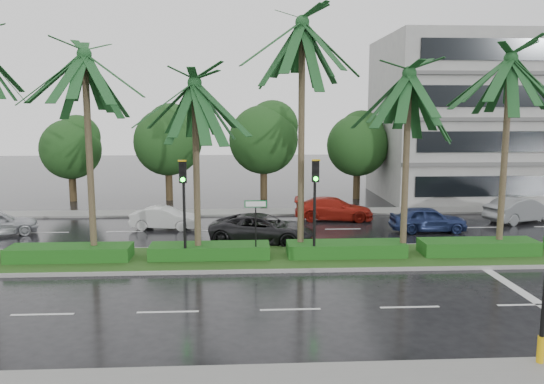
{
  "coord_description": "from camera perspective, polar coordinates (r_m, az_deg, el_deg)",
  "views": [
    {
      "loc": [
        -1.51,
        -21.61,
        6.42
      ],
      "look_at": [
        -0.25,
        1.5,
        2.95
      ],
      "focal_mm": 35.0,
      "sensor_mm": 36.0,
      "label": 1
    }
  ],
  "objects": [
    {
      "name": "ground",
      "position": [
        22.6,
        0.85,
        -7.98
      ],
      "size": [
        120.0,
        120.0,
        0.0
      ],
      "primitive_type": "plane",
      "color": "black",
      "rests_on": "ground"
    },
    {
      "name": "far_sidewalk",
      "position": [
        34.24,
        -0.53,
        -2.17
      ],
      "size": [
        40.0,
        2.0,
        0.12
      ],
      "primitive_type": "cube",
      "color": "slate",
      "rests_on": "ground"
    },
    {
      "name": "median",
      "position": [
        23.53,
        0.68,
        -7.1
      ],
      "size": [
        36.0,
        4.0,
        0.15
      ],
      "color": "gray",
      "rests_on": "ground"
    },
    {
      "name": "hedge",
      "position": [
        23.44,
        0.68,
        -6.23
      ],
      "size": [
        35.2,
        1.4,
        0.6
      ],
      "color": "#164814",
      "rests_on": "median"
    },
    {
      "name": "lane_markings",
      "position": [
        22.59,
        8.71,
        -8.06
      ],
      "size": [
        34.0,
        13.06,
        0.01
      ],
      "color": "silver",
      "rests_on": "ground"
    },
    {
      "name": "palm_row",
      "position": [
        22.7,
        -2.52,
        12.87
      ],
      "size": [
        26.3,
        4.2,
        10.81
      ],
      "color": "#433527",
      "rests_on": "median"
    },
    {
      "name": "signal_median_left",
      "position": [
        22.32,
        -9.49,
        -0.41
      ],
      "size": [
        0.34,
        0.42,
        4.36
      ],
      "color": "black",
      "rests_on": "median"
    },
    {
      "name": "signal_median_right",
      "position": [
        22.38,
        4.65,
        -0.29
      ],
      "size": [
        0.34,
        0.42,
        4.36
      ],
      "color": "black",
      "rests_on": "median"
    },
    {
      "name": "street_sign",
      "position": [
        22.51,
        -1.76,
        -2.47
      ],
      "size": [
        0.95,
        0.09,
        2.6
      ],
      "color": "black",
      "rests_on": "median"
    },
    {
      "name": "bg_trees",
      "position": [
        39.29,
        -0.72,
        5.62
      ],
      "size": [
        32.49,
        5.09,
        7.35
      ],
      "color": "#362B18",
      "rests_on": "ground"
    },
    {
      "name": "building",
      "position": [
        43.72,
        22.12,
        7.36
      ],
      "size": [
        16.0,
        10.0,
        12.0
      ],
      "primitive_type": "cube",
      "color": "gray",
      "rests_on": "ground"
    },
    {
      "name": "car_white",
      "position": [
        30.08,
        -11.44,
        -2.76
      ],
      "size": [
        1.84,
        3.91,
        1.24
      ],
      "primitive_type": "imported",
      "rotation": [
        0.0,
        0.0,
        1.43
      ],
      "color": "silver",
      "rests_on": "ground"
    },
    {
      "name": "car_darkgrey",
      "position": [
        26.35,
        -1.04,
        -3.97
      ],
      "size": [
        3.56,
        5.59,
        1.44
      ],
      "primitive_type": "imported",
      "rotation": [
        0.0,
        0.0,
        1.33
      ],
      "color": "black",
      "rests_on": "ground"
    },
    {
      "name": "car_red",
      "position": [
        32.17,
        6.65,
        -1.8
      ],
      "size": [
        2.55,
        4.92,
        1.36
      ],
      "primitive_type": "imported",
      "rotation": [
        0.0,
        0.0,
        1.43
      ],
      "color": "#A11B11",
      "rests_on": "ground"
    },
    {
      "name": "car_blue",
      "position": [
        30.03,
        16.44,
        -2.81
      ],
      "size": [
        1.7,
        4.1,
        1.39
      ],
      "primitive_type": "imported",
      "rotation": [
        0.0,
        0.0,
        1.56
      ],
      "color": "navy",
      "rests_on": "ground"
    },
    {
      "name": "car_grey",
      "position": [
        34.64,
        25.19,
        -1.71
      ],
      "size": [
        3.12,
        4.81,
        1.5
      ],
      "primitive_type": "imported",
      "rotation": [
        0.0,
        0.0,
        1.94
      ],
      "color": "slate",
      "rests_on": "ground"
    }
  ]
}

